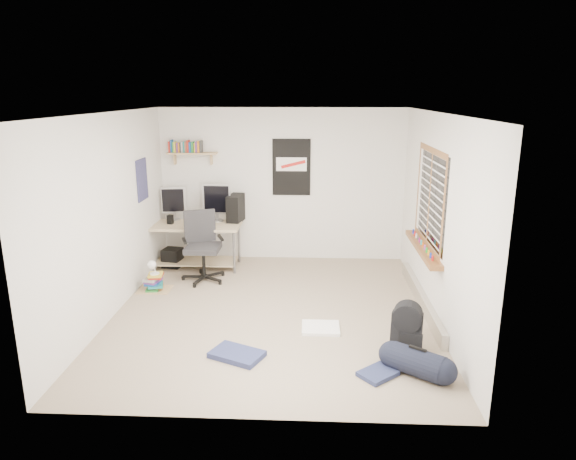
{
  "coord_description": "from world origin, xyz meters",
  "views": [
    {
      "loc": [
        0.48,
        -6.08,
        2.73
      ],
      "look_at": [
        0.19,
        0.16,
        1.05
      ],
      "focal_mm": 32.0,
      "sensor_mm": 36.0,
      "label": 1
    }
  ],
  "objects_px": {
    "book_stack": "(154,280)",
    "desk": "(193,245)",
    "office_chair": "(203,249)",
    "duffel_bag": "(417,362)",
    "backpack": "(406,332)"
  },
  "relations": [
    {
      "from": "office_chair",
      "to": "book_stack",
      "type": "distance_m",
      "value": 0.83
    },
    {
      "from": "desk",
      "to": "office_chair",
      "type": "xyz_separation_m",
      "value": [
        0.29,
        -0.59,
        0.12
      ]
    },
    {
      "from": "desk",
      "to": "duffel_bag",
      "type": "relative_size",
      "value": 2.77
    },
    {
      "from": "office_chair",
      "to": "duffel_bag",
      "type": "xyz_separation_m",
      "value": [
        2.66,
        -2.56,
        -0.35
      ]
    },
    {
      "from": "desk",
      "to": "office_chair",
      "type": "distance_m",
      "value": 0.66
    },
    {
      "from": "book_stack",
      "to": "desk",
      "type": "bearing_deg",
      "value": 71.59
    },
    {
      "from": "desk",
      "to": "office_chair",
      "type": "relative_size",
      "value": 1.46
    },
    {
      "from": "duffel_bag",
      "to": "backpack",
      "type": "bearing_deg",
      "value": 126.66
    },
    {
      "from": "desk",
      "to": "office_chair",
      "type": "bearing_deg",
      "value": -80.32
    },
    {
      "from": "office_chair",
      "to": "backpack",
      "type": "distance_m",
      "value": 3.35
    },
    {
      "from": "duffel_bag",
      "to": "book_stack",
      "type": "distance_m",
      "value": 3.92
    },
    {
      "from": "desk",
      "to": "book_stack",
      "type": "bearing_deg",
      "value": -124.88
    },
    {
      "from": "desk",
      "to": "backpack",
      "type": "relative_size",
      "value": 3.44
    },
    {
      "from": "desk",
      "to": "duffel_bag",
      "type": "height_order",
      "value": "desk"
    },
    {
      "from": "office_chair",
      "to": "duffel_bag",
      "type": "relative_size",
      "value": 1.9
    }
  ]
}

